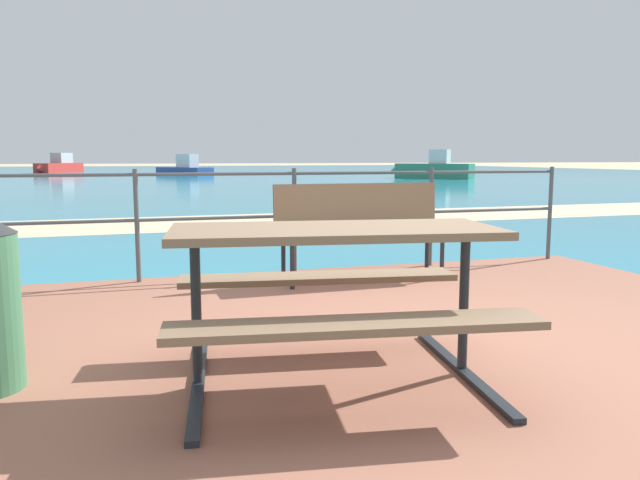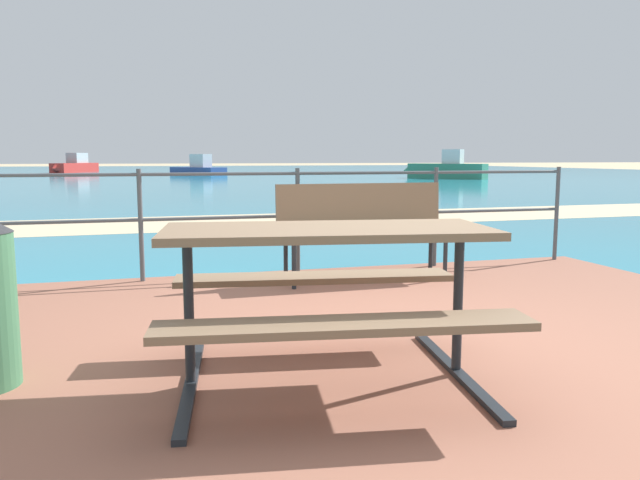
{
  "view_description": "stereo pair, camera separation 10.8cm",
  "coord_description": "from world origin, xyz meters",
  "px_view_note": "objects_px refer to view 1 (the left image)",
  "views": [
    {
      "loc": [
        -1.55,
        -3.38,
        1.19
      ],
      "look_at": [
        -0.17,
        1.05,
        0.57
      ],
      "focal_mm": 34.85,
      "sensor_mm": 36.0,
      "label": 1
    },
    {
      "loc": [
        -1.45,
        -3.41,
        1.19
      ],
      "look_at": [
        -0.17,
        1.05,
        0.57
      ],
      "focal_mm": 34.85,
      "sensor_mm": 36.0,
      "label": 2
    }
  ],
  "objects_px": {
    "park_bench": "(361,222)",
    "boat_mid": "(184,169)",
    "boat_far": "(432,169)",
    "picnic_table": "(335,268)",
    "boat_near": "(59,166)"
  },
  "relations": [
    {
      "from": "picnic_table",
      "to": "park_bench",
      "type": "bearing_deg",
      "value": 74.58
    },
    {
      "from": "boat_near",
      "to": "boat_far",
      "type": "distance_m",
      "value": 29.88
    },
    {
      "from": "picnic_table",
      "to": "boat_near",
      "type": "xyz_separation_m",
      "value": [
        -5.95,
        49.57,
        -0.11
      ]
    },
    {
      "from": "picnic_table",
      "to": "boat_near",
      "type": "bearing_deg",
      "value": 105.25
    },
    {
      "from": "boat_near",
      "to": "boat_far",
      "type": "height_order",
      "value": "boat_far"
    },
    {
      "from": "picnic_table",
      "to": "boat_mid",
      "type": "relative_size",
      "value": 0.38
    },
    {
      "from": "park_bench",
      "to": "boat_mid",
      "type": "relative_size",
      "value": 0.34
    },
    {
      "from": "boat_far",
      "to": "picnic_table",
      "type": "bearing_deg",
      "value": 112.25
    },
    {
      "from": "boat_near",
      "to": "park_bench",
      "type": "bearing_deg",
      "value": 34.68
    },
    {
      "from": "boat_far",
      "to": "boat_mid",
      "type": "bearing_deg",
      "value": 7.68
    },
    {
      "from": "park_bench",
      "to": "boat_near",
      "type": "height_order",
      "value": "boat_near"
    },
    {
      "from": "boat_near",
      "to": "boat_mid",
      "type": "xyz_separation_m",
      "value": [
        8.76,
        -9.17,
        -0.11
      ]
    },
    {
      "from": "park_bench",
      "to": "boat_far",
      "type": "xyz_separation_m",
      "value": [
        14.36,
        26.26,
        -0.08
      ]
    },
    {
      "from": "picnic_table",
      "to": "boat_mid",
      "type": "distance_m",
      "value": 40.51
    },
    {
      "from": "picnic_table",
      "to": "park_bench",
      "type": "xyz_separation_m",
      "value": [
        1.08,
        2.44,
        -0.04
      ]
    }
  ]
}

